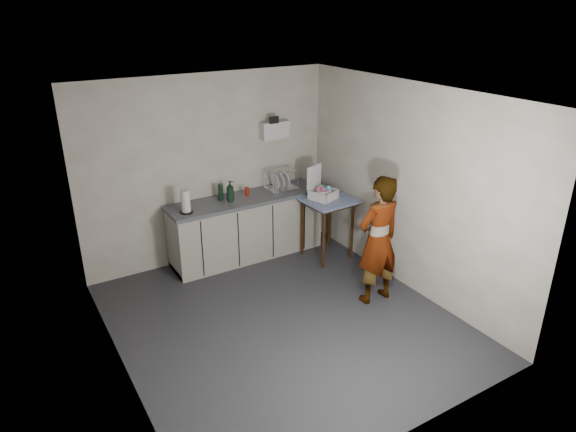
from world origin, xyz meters
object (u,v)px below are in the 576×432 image
kitchen_counter (247,229)px  soda_can (247,192)px  dark_bottle (221,192)px  paper_towel (186,202)px  dish_rack (281,184)px  bakery_box (322,192)px  standing_man (378,240)px  side_table (328,206)px  soap_bottle (230,191)px

kitchen_counter → soda_can: 0.55m
dark_bottle → kitchen_counter: bearing=-12.4°
kitchen_counter → dark_bottle: (-0.34, 0.07, 0.60)m
paper_towel → dish_rack: paper_towel is taller
paper_towel → bakery_box: bakery_box is taller
soda_can → dark_bottle: size_ratio=0.54×
standing_man → dark_bottle: 2.28m
bakery_box → side_table: bearing=-59.6°
soap_bottle → bakery_box: size_ratio=0.64×
standing_man → soap_bottle: 2.15m
standing_man → soap_bottle: standing_man is taller
standing_man → bakery_box: (0.10, 1.33, 0.18)m
dark_bottle → paper_towel: 0.60m
bakery_box → dish_rack: bearing=99.0°
paper_towel → side_table: bearing=-14.7°
side_table → dark_bottle: bearing=150.3°
side_table → paper_towel: size_ratio=2.89×
soap_bottle → bakery_box: (1.16, -0.52, -0.06)m
kitchen_counter → soda_can: (0.05, 0.04, 0.55)m
kitchen_counter → soda_can: bearing=41.0°
dish_rack → side_table: bearing=-58.7°
standing_man → soap_bottle: bearing=-61.2°
paper_towel → dish_rack: (1.50, 0.14, -0.08)m
kitchen_counter → soap_bottle: 0.67m
soda_can → bakery_box: (0.87, -0.59, 0.02)m
kitchen_counter → dish_rack: dish_rack is taller
side_table → standing_man: (-0.17, -1.28, 0.03)m
soda_can → dish_rack: bearing=-0.2°
soap_bottle → bakery_box: bakery_box is taller
dark_bottle → soda_can: bearing=-4.9°
side_table → bakery_box: 0.23m
soap_bottle → bakery_box: 1.28m
side_table → bakery_box: bearing=137.6°
dark_bottle → paper_towel: size_ratio=0.75×
bakery_box → soda_can: bearing=126.2°
standing_man → soda_can: (-0.77, 1.92, 0.16)m
kitchen_counter → dish_rack: size_ratio=5.19×
dark_bottle → bakery_box: size_ratio=0.51×
kitchen_counter → bakery_box: 1.21m
kitchen_counter → dish_rack: (0.60, 0.04, 0.55)m
soap_bottle → dish_rack: (0.84, 0.07, -0.08)m
standing_man → dish_rack: (-0.22, 1.92, 0.17)m
side_table → soap_bottle: 1.38m
side_table → paper_towel: (-1.89, 0.50, 0.28)m
standing_man → side_table: bearing=-98.5°
kitchen_counter → dish_rack: 0.81m
kitchen_counter → bakery_box: bearing=-30.7°
soap_bottle → paper_towel: 0.67m
side_table → soap_bottle: (-1.23, 0.57, 0.28)m
kitchen_counter → side_table: 1.21m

